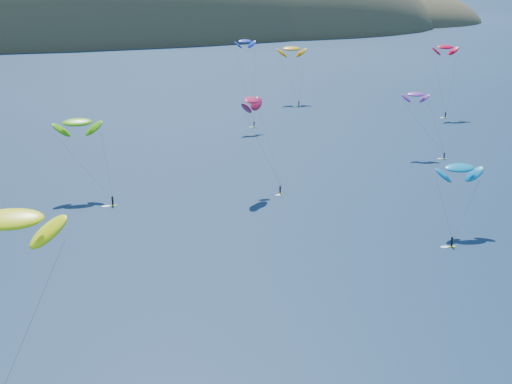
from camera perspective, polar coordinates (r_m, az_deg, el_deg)
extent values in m
ellipsoid|color=#3D3526|center=(598.00, -15.50, 11.00)|extent=(600.00, 300.00, 210.00)
ellipsoid|color=#3D3526|center=(612.73, 0.03, 12.05)|extent=(320.00, 220.00, 156.00)
ellipsoid|color=#3D3526|center=(697.97, 8.39, 12.86)|extent=(240.00, 180.00, 84.00)
ellipsoid|color=#F0F70B|center=(73.23, -19.14, -2.09)|extent=(10.81, 6.25, 5.69)
cube|color=#B2D818|center=(150.06, -11.38, -1.08)|extent=(1.68, 0.58, 0.09)
cylinder|color=black|center=(149.74, -11.40, -0.70)|extent=(0.39, 0.39, 1.77)
sphere|color=#8C6047|center=(149.44, -11.43, -0.32)|extent=(0.30, 0.30, 0.30)
ellipsoid|color=#54B30C|center=(156.51, -14.11, 5.44)|extent=(10.02, 5.13, 5.45)
cube|color=#B2D818|center=(222.67, -0.16, 5.25)|extent=(1.34, 0.59, 0.07)
cylinder|color=black|center=(222.50, -0.16, 5.46)|extent=(0.30, 0.30, 1.39)
sphere|color=#8C6047|center=(222.34, -0.16, 5.66)|extent=(0.23, 0.23, 0.23)
ellipsoid|color=#1731BD|center=(221.19, -0.89, 11.97)|extent=(7.32, 4.30, 3.84)
cube|color=#B2D818|center=(130.24, 15.36, -4.23)|extent=(1.56, 0.72, 0.08)
cylinder|color=black|center=(129.90, 15.40, -3.85)|extent=(0.35, 0.35, 1.61)
sphere|color=#8C6047|center=(129.58, 15.43, -3.46)|extent=(0.27, 0.27, 0.27)
ellipsoid|color=#0376AF|center=(136.06, 15.98, 1.87)|extent=(9.32, 5.64, 4.86)
cube|color=#B2D818|center=(190.36, 14.80, 2.59)|extent=(1.38, 0.88, 0.07)
cylinder|color=black|center=(190.15, 14.82, 2.83)|extent=(0.31, 0.31, 1.43)
sphere|color=#8C6047|center=(189.96, 14.84, 3.07)|extent=(0.24, 0.24, 0.24)
ellipsoid|color=#782697|center=(190.77, 12.64, 7.64)|extent=(7.51, 5.60, 3.80)
cube|color=#B2D818|center=(244.85, 14.90, 5.77)|extent=(1.53, 0.66, 0.08)
cylinder|color=black|center=(244.68, 14.92, 5.99)|extent=(0.35, 0.35, 1.58)
sphere|color=#8C6047|center=(244.51, 14.93, 6.20)|extent=(0.27, 0.27, 0.27)
ellipsoid|color=red|center=(246.76, 14.91, 11.14)|extent=(9.29, 5.44, 4.88)
cube|color=#B2D818|center=(155.17, 1.94, -0.13)|extent=(1.24, 1.33, 0.08)
cylinder|color=black|center=(154.90, 1.94, 0.19)|extent=(0.33, 0.33, 1.51)
sphere|color=#8C6047|center=(154.65, 1.95, 0.50)|extent=(0.25, 0.25, 0.25)
ellipsoid|color=#A9153C|center=(154.47, -0.37, 7.37)|extent=(8.53, 8.96, 4.72)
cube|color=#B2D818|center=(256.87, 3.44, 6.84)|extent=(1.61, 0.78, 0.09)
cylinder|color=black|center=(256.70, 3.45, 7.05)|extent=(0.36, 0.36, 1.66)
sphere|color=#8C6047|center=(256.53, 3.45, 7.27)|extent=(0.28, 0.28, 0.28)
ellipsoid|color=#C9830B|center=(265.72, 2.87, 11.39)|extent=(11.11, 6.93, 5.76)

